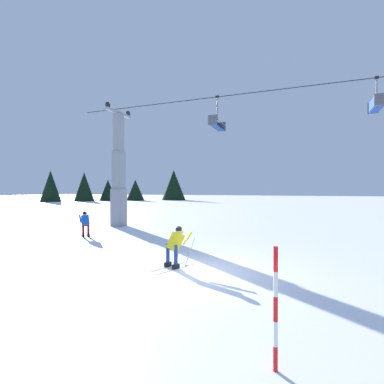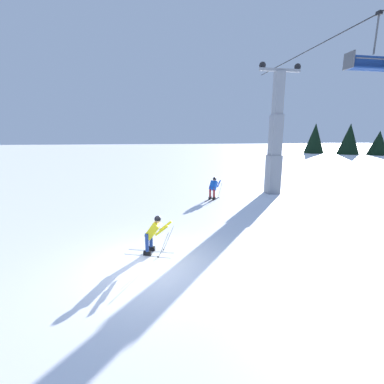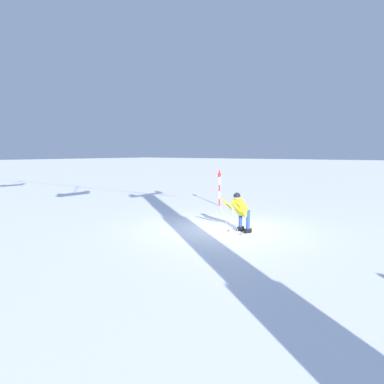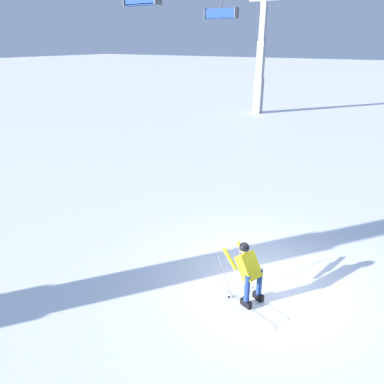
{
  "view_description": "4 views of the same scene",
  "coord_description": "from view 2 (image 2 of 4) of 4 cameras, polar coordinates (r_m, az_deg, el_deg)",
  "views": [
    {
      "loc": [
        3.41,
        -9.33,
        2.79
      ],
      "look_at": [
        -1.52,
        3.34,
        2.68
      ],
      "focal_mm": 27.05,
      "sensor_mm": 36.0,
      "label": 1
    },
    {
      "loc": [
        8.03,
        0.01,
        4.24
      ],
      "look_at": [
        -1.47,
        1.64,
        2.15
      ],
      "focal_mm": 24.3,
      "sensor_mm": 36.0,
      "label": 2
    },
    {
      "loc": [
        -6.68,
        10.81,
        2.85
      ],
      "look_at": [
        -1.51,
        3.83,
        1.85
      ],
      "focal_mm": 32.21,
      "sensor_mm": 36.0,
      "label": 3
    },
    {
      "loc": [
        -7.63,
        -2.43,
        5.7
      ],
      "look_at": [
        -0.6,
        1.85,
        2.29
      ],
      "focal_mm": 34.14,
      "sensor_mm": 36.0,
      "label": 4
    }
  ],
  "objects": [
    {
      "name": "skier_distant_uphill",
      "position": [
        17.65,
        4.72,
        1.2
      ],
      "size": [
        1.63,
        1.48,
        1.64
      ],
      "color": "black",
      "rests_on": "ground_plane"
    },
    {
      "name": "lift_tower_near",
      "position": [
        20.06,
        17.78,
        10.26
      ],
      "size": [
        0.9,
        3.02,
        9.11
      ],
      "color": "gray",
      "rests_on": "ground_plane"
    },
    {
      "name": "ground_plane",
      "position": [
        9.08,
        -9.01,
        -15.73
      ],
      "size": [
        260.0,
        260.0,
        0.0
      ],
      "primitive_type": "plane",
      "color": "white"
    },
    {
      "name": "chairlift_seat_nearest",
      "position": [
        13.96,
        34.65,
        22.38
      ],
      "size": [
        0.61,
        2.22,
        2.15
      ],
      "color": "black"
    },
    {
      "name": "skier_carving_main",
      "position": [
        9.57,
        -8.42,
        -8.67
      ],
      "size": [
        1.18,
        1.85,
        1.61
      ],
      "color": "white",
      "rests_on": "ground_plane"
    }
  ]
}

